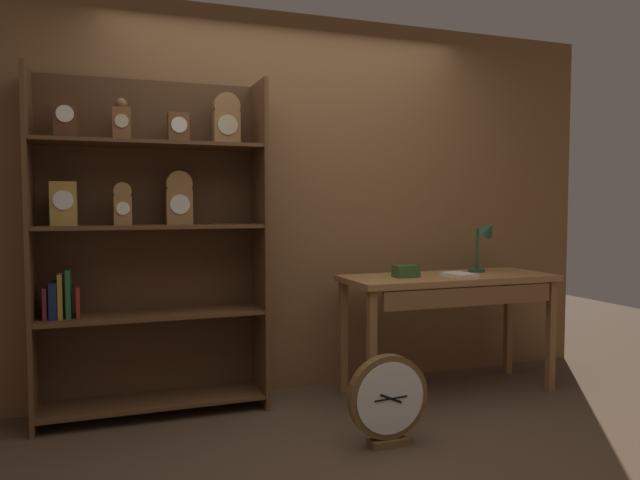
% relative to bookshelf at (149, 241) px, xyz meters
% --- Properties ---
extents(ground_plane, '(10.00, 10.00, 0.00)m').
position_rel_bookshelf_xyz_m(ground_plane, '(0.97, -1.13, -1.07)').
color(ground_plane, '#4C3826').
extents(back_wood_panel, '(4.80, 0.05, 2.60)m').
position_rel_bookshelf_xyz_m(back_wood_panel, '(0.97, 0.21, 0.23)').
color(back_wood_panel, brown).
rests_on(back_wood_panel, ground).
extents(bookshelf, '(1.36, 0.38, 2.07)m').
position_rel_bookshelf_xyz_m(bookshelf, '(0.00, 0.00, 0.00)').
color(bookshelf, brown).
rests_on(bookshelf, ground).
extents(workbench, '(1.46, 0.56, 0.81)m').
position_rel_bookshelf_xyz_m(workbench, '(1.96, -0.29, -0.36)').
color(workbench, '#9E6B3D').
rests_on(workbench, ground).
extents(desk_lamp, '(0.19, 0.19, 0.38)m').
position_rel_bookshelf_xyz_m(desk_lamp, '(2.30, -0.19, -0.02)').
color(desk_lamp, '#1E472D').
rests_on(desk_lamp, workbench).
extents(toolbox_small, '(0.16, 0.11, 0.08)m').
position_rel_bookshelf_xyz_m(toolbox_small, '(1.63, -0.27, -0.22)').
color(toolbox_small, '#2D5123').
rests_on(toolbox_small, workbench).
extents(open_repair_manual, '(0.18, 0.23, 0.02)m').
position_rel_bookshelf_xyz_m(open_repair_manual, '(1.98, -0.36, -0.25)').
color(open_repair_manual, silver).
rests_on(open_repair_manual, workbench).
extents(round_clock_large, '(0.45, 0.11, 0.49)m').
position_rel_bookshelf_xyz_m(round_clock_large, '(1.15, -0.97, -0.82)').
color(round_clock_large, brown).
rests_on(round_clock_large, ground).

